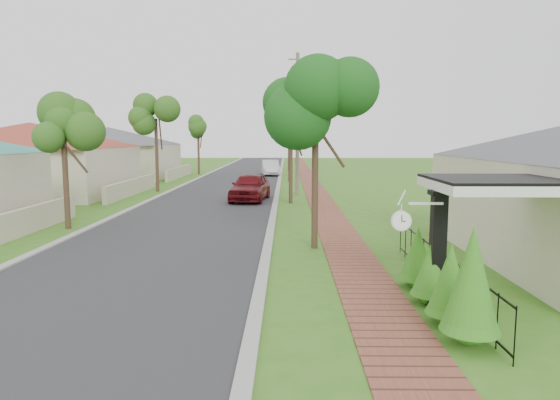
% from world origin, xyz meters
% --- Properties ---
extents(ground, '(160.00, 160.00, 0.00)m').
position_xyz_m(ground, '(0.00, 0.00, 0.00)').
color(ground, '#34701A').
rests_on(ground, ground).
extents(road, '(7.00, 120.00, 0.02)m').
position_xyz_m(road, '(-3.00, 20.00, 0.00)').
color(road, '#28282B').
rests_on(road, ground).
extents(kerb_right, '(0.30, 120.00, 0.10)m').
position_xyz_m(kerb_right, '(0.65, 20.00, 0.00)').
color(kerb_right, '#9E9E99').
rests_on(kerb_right, ground).
extents(kerb_left, '(0.30, 120.00, 0.10)m').
position_xyz_m(kerb_left, '(-6.65, 20.00, 0.00)').
color(kerb_left, '#9E9E99').
rests_on(kerb_left, ground).
extents(sidewalk, '(1.50, 120.00, 0.03)m').
position_xyz_m(sidewalk, '(3.25, 20.00, 0.00)').
color(sidewalk, brown).
rests_on(sidewalk, ground).
extents(porch_post, '(0.48, 0.48, 2.52)m').
position_xyz_m(porch_post, '(4.55, -1.00, 1.12)').
color(porch_post, black).
rests_on(porch_post, ground).
extents(picket_fence, '(0.03, 8.02, 1.00)m').
position_xyz_m(picket_fence, '(4.90, -0.00, 0.53)').
color(picket_fence, black).
rests_on(picket_fence, ground).
extents(street_trees, '(10.70, 37.65, 5.89)m').
position_xyz_m(street_trees, '(-2.87, 26.84, 4.54)').
color(street_trees, '#382619').
rests_on(street_trees, ground).
extents(hedge_row, '(0.90, 4.36, 2.18)m').
position_xyz_m(hedge_row, '(4.45, -1.83, 0.86)').
color(hedge_row, '#135F14').
rests_on(hedge_row, ground).
extents(far_house_red, '(15.56, 15.56, 4.60)m').
position_xyz_m(far_house_red, '(-14.97, 20.00, 2.34)').
color(far_house_red, beige).
rests_on(far_house_red, ground).
extents(far_house_grey, '(15.56, 15.56, 4.60)m').
position_xyz_m(far_house_grey, '(-14.97, 34.00, 2.34)').
color(far_house_grey, beige).
rests_on(far_house_grey, ground).
extents(parked_car_red, '(2.40, 4.89, 1.60)m').
position_xyz_m(parked_car_red, '(-0.84, 17.04, 0.80)').
color(parked_car_red, '#5B0D12').
rests_on(parked_car_red, ground).
extents(parked_car_white, '(1.96, 4.58, 1.47)m').
position_xyz_m(parked_car_white, '(-0.31, 36.74, 0.73)').
color(parked_car_white, white).
rests_on(parked_car_white, ground).
extents(near_tree, '(2.29, 2.29, 5.89)m').
position_xyz_m(near_tree, '(2.20, 4.57, 4.69)').
color(near_tree, '#382619').
rests_on(near_tree, ground).
extents(utility_pole, '(1.20, 0.24, 8.84)m').
position_xyz_m(utility_pole, '(1.94, 20.00, 4.48)').
color(utility_pole, '#6E6556').
rests_on(utility_pole, ground).
extents(station_clock, '(1.06, 0.13, 0.60)m').
position_xyz_m(station_clock, '(3.69, -1.40, 1.95)').
color(station_clock, white).
rests_on(station_clock, ground).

